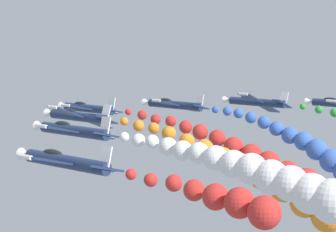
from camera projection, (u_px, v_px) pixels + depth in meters
The scene contains 11 objects.
airplane_lead at pixel (88, 108), 90.06m from camera, with size 9.42×10.35×3.01m.
smoke_trail_lead at pixel (287, 176), 72.50m from camera, with size 3.73×32.06×10.43m.
airplane_left_inner at pixel (78, 116), 77.01m from camera, with size 9.07×10.35×3.72m.
smoke_trail_left_inner at pixel (270, 183), 64.28m from camera, with size 5.70×24.78×9.53m.
airplane_right_inner at pixel (174, 105), 91.58m from camera, with size 9.36×10.35×3.16m.
smoke_trail_right_inner at pixel (323, 157), 78.13m from camera, with size 3.33×22.43×9.02m.
airplane_left_outer at pixel (73, 130), 65.34m from camera, with size 9.35×10.35×3.18m.
smoke_trail_left_outer at pixel (273, 179), 51.90m from camera, with size 3.42×22.74×5.12m.
airplane_right_outer at pixel (256, 102), 93.94m from camera, with size 9.07×10.35×3.72m.
airplane_trailing at pixel (65, 161), 52.76m from camera, with size 9.30×10.35×3.27m.
smoke_trail_trailing at pixel (227, 200), 41.64m from camera, with size 3.28×13.76×2.21m.
Camera 1 is at (-62.34, -50.06, 105.33)m, focal length 70.26 mm.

